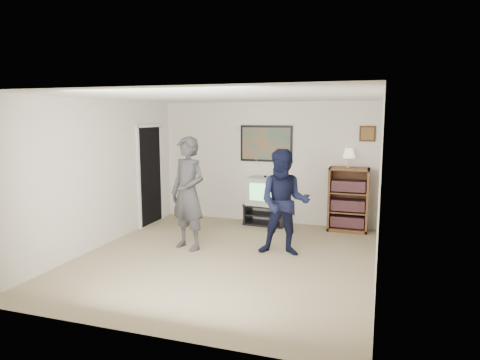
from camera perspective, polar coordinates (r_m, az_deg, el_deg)
The scene contains 13 objects.
room_shell at distance 6.88m, azimuth -0.99°, elevation 0.44°, with size 4.51×5.00×2.51m.
media_stand at distance 8.83m, azimuth 3.45°, elevation -4.60°, with size 0.88×0.53×0.42m.
crt_television at distance 8.73m, azimuth 3.37°, elevation -1.45°, with size 0.66×0.56×0.56m, color #ACACA7, non-canonical shape.
bookshelf at distance 8.54m, azimuth 14.25°, elevation -2.52°, with size 0.75×0.43×1.23m, color #512B18, non-canonical shape.
table_lamp at distance 8.42m, azimuth 14.31°, elevation 2.85°, with size 0.23×0.23×0.37m, color beige, non-canonical shape.
person_tall at distance 7.15m, azimuth -6.95°, elevation -1.79°, with size 0.69×0.45×1.89m, color #323235.
person_short at distance 6.84m, azimuth 5.91°, elevation -3.02°, with size 0.83×0.65×1.71m, color black.
controller_left at distance 7.29m, azimuth -5.98°, elevation 0.75°, with size 0.03×0.11×0.03m, color white.
controller_right at distance 7.05m, azimuth 6.87°, elevation -1.24°, with size 0.03×0.11×0.03m, color white.
poster at distance 8.87m, azimuth 3.51°, elevation 4.87°, with size 1.10×0.03×0.75m, color black.
air_vent at distance 9.01m, azimuth 0.12°, elevation 6.85°, with size 0.28×0.02×0.14m, color white.
small_picture at distance 8.58m, azimuth 16.64°, elevation 5.94°, with size 0.30×0.03×0.30m, color black.
doorway at distance 8.97m, azimuth -11.94°, elevation 0.56°, with size 0.03×0.85×2.00m, color black.
Camera 1 is at (2.22, -6.09, 2.23)m, focal length 32.00 mm.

